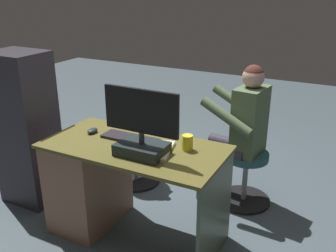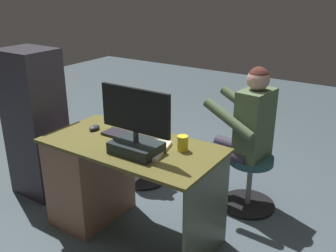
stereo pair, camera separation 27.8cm
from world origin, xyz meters
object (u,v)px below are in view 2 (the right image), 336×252
person (244,128)px  monitor (136,132)px  cup (183,143)px  tv_remote (125,137)px  visitor_chair (250,178)px  teddy_bear (142,118)px  desk (99,175)px  office_chair_teddy (143,155)px  computer_mouse (94,128)px  keyboard (129,137)px

person → monitor: bearing=67.8°
cup → tv_remote: 0.45m
visitor_chair → person: size_ratio=0.39×
monitor → teddy_bear: size_ratio=1.49×
desk → teddy_bear: (0.11, -0.71, 0.23)m
tv_remote → person: size_ratio=0.13×
monitor → visitor_chair: bearing=-116.1°
cup → office_chair_teddy: 1.12m
person → computer_mouse: bearing=40.5°
visitor_chair → person: (0.08, 0.01, 0.43)m
cup → visitor_chair: 0.92m
keyboard → tv_remote: 0.03m
visitor_chair → person: bearing=7.2°
cup → office_chair_teddy: size_ratio=0.22×
desk → keyboard: size_ratio=3.01×
desk → keyboard: bearing=-163.5°
monitor → computer_mouse: monitor is taller
desk → teddy_bear: teddy_bear is taller
monitor → office_chair_teddy: size_ratio=1.13×
computer_mouse → cup: (-0.75, -0.05, 0.03)m
cup → teddy_bear: (0.80, -0.60, -0.16)m
monitor → tv_remote: bearing=-34.0°
office_chair_teddy → teddy_bear: size_ratio=1.32×
tv_remote → visitor_chair: (-0.67, -0.77, -0.48)m
tv_remote → visitor_chair: bearing=-164.7°
keyboard → person: (-0.58, -0.74, -0.05)m
office_chair_teddy → desk: bearing=99.1°
desk → cup: cup is taller
person → visitor_chair: bearing=-172.8°
teddy_bear → person: person is taller
tv_remote → visitor_chair: size_ratio=0.32×
cup → tv_remote: (0.45, 0.05, -0.04)m
office_chair_teddy → visitor_chair: 1.02m
desk → keyboard: (-0.25, -0.07, 0.35)m
visitor_chair → monitor: bearing=63.9°
keyboard → teddy_bear: (0.36, -0.63, -0.12)m
computer_mouse → person: 1.17m
teddy_bear → visitor_chair: 1.09m
keyboard → cup: (-0.43, -0.03, 0.04)m
desk → computer_mouse: 0.37m
keyboard → computer_mouse: bearing=4.2°
monitor → keyboard: bearing=-40.2°
monitor → teddy_bear: (0.56, -0.80, -0.26)m
desk → office_chair_teddy: desk is taller
keyboard → office_chair_teddy: size_ratio=0.91×
monitor → teddy_bear: monitor is taller
person → cup: bearing=78.7°
cup → computer_mouse: bearing=4.0°
computer_mouse → cup: size_ratio=0.92×
desk → cup: (-0.68, -0.10, 0.40)m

